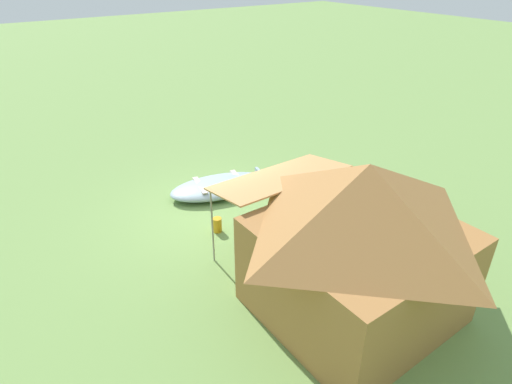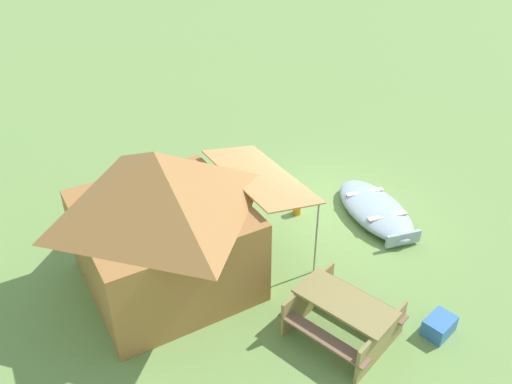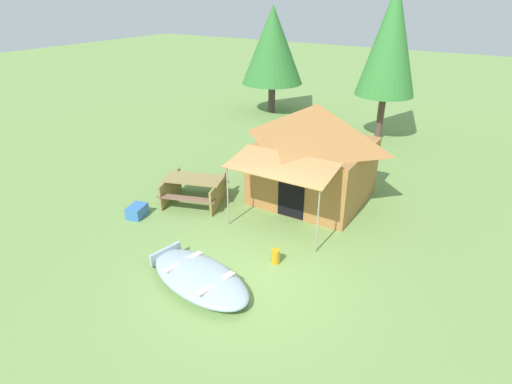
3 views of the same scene
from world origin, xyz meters
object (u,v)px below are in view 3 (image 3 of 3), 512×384
object	(u,v)px
beached_rowboat	(199,277)
pine_tree_back_right	(391,40)
fuel_can	(276,256)
canvas_cabin_tent	(315,151)
pine_tree_back_left	(273,45)
picnic_table	(194,187)
cooler_box	(137,211)

from	to	relation	value
beached_rowboat	pine_tree_back_right	xyz separation A→B (m)	(0.27, 11.40, 3.69)
fuel_can	pine_tree_back_right	bearing A→B (deg)	94.04
beached_rowboat	canvas_cabin_tent	distance (m)	5.14
fuel_can	pine_tree_back_right	distance (m)	10.57
canvas_cabin_tent	pine_tree_back_left	world-z (taller)	pine_tree_back_left
pine_tree_back_left	picnic_table	bearing A→B (deg)	-72.58
canvas_cabin_tent	pine_tree_back_left	xyz separation A→B (m)	(-5.82, 7.62, 1.75)
fuel_can	pine_tree_back_left	xyz separation A→B (m)	(-6.53, 11.06, 3.05)
beached_rowboat	pine_tree_back_left	bearing A→B (deg)	113.83
beached_rowboat	pine_tree_back_right	world-z (taller)	pine_tree_back_right
fuel_can	pine_tree_back_left	distance (m)	13.20
canvas_cabin_tent	picnic_table	xyz separation A→B (m)	(-2.77, -2.11, -1.00)
beached_rowboat	picnic_table	size ratio (longest dim) A/B	1.37
picnic_table	fuel_can	distance (m)	3.74
canvas_cabin_tent	pine_tree_back_right	size ratio (longest dim) A/B	0.72
fuel_can	beached_rowboat	bearing A→B (deg)	-122.42
fuel_can	pine_tree_back_right	size ratio (longest dim) A/B	0.06
canvas_cabin_tent	cooler_box	world-z (taller)	canvas_cabin_tent
canvas_cabin_tent	beached_rowboat	bearing A→B (deg)	-92.98
canvas_cabin_tent	fuel_can	distance (m)	3.75
beached_rowboat	picnic_table	distance (m)	3.82
beached_rowboat	fuel_can	xyz separation A→B (m)	(0.97, 1.53, -0.02)
beached_rowboat	canvas_cabin_tent	xyz separation A→B (m)	(0.26, 4.97, 1.27)
pine_tree_back_left	fuel_can	bearing A→B (deg)	-59.44
cooler_box	canvas_cabin_tent	bearing A→B (deg)	45.32
beached_rowboat	fuel_can	world-z (taller)	beached_rowboat
canvas_cabin_tent	cooler_box	distance (m)	5.23
pine_tree_back_left	pine_tree_back_right	xyz separation A→B (m)	(5.83, -1.19, 0.66)
fuel_can	canvas_cabin_tent	bearing A→B (deg)	101.67
cooler_box	fuel_can	size ratio (longest dim) A/B	1.62
pine_tree_back_right	beached_rowboat	bearing A→B (deg)	-91.37
canvas_cabin_tent	fuel_can	size ratio (longest dim) A/B	12.45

